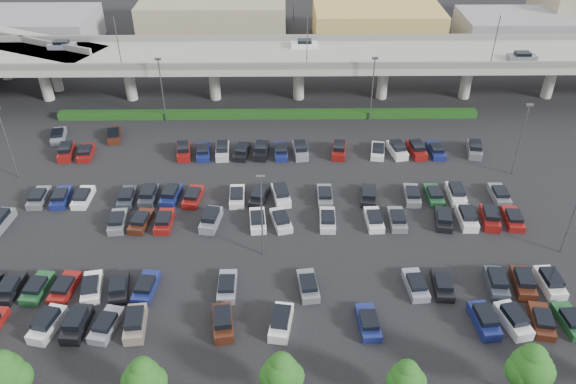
{
  "coord_description": "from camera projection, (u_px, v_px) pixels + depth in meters",
  "views": [
    {
      "loc": [
        2.22,
        -55.11,
        40.81
      ],
      "look_at": [
        2.87,
        1.15,
        2.0
      ],
      "focal_mm": 35.0,
      "sensor_mm": 36.0,
      "label": 1
    }
  ],
  "objects": [
    {
      "name": "light_poles",
      "position": [
        229.0,
        159.0,
        66.57
      ],
      "size": [
        66.9,
        48.38,
        10.3
      ],
      "color": "#4B4B50",
      "rests_on": "ground"
    },
    {
      "name": "ground",
      "position": [
        265.0,
        211.0,
        68.51
      ],
      "size": [
        280.0,
        280.0,
        0.0
      ],
      "primitive_type": "plane",
      "color": "black"
    },
    {
      "name": "distant_buildings",
      "position": [
        330.0,
        21.0,
        117.38
      ],
      "size": [
        138.0,
        24.0,
        9.0
      ],
      "color": "gray",
      "rests_on": "ground"
    },
    {
      "name": "tree_row",
      "position": [
        265.0,
        373.0,
        44.68
      ],
      "size": [
        65.07,
        3.66,
        5.94
      ],
      "color": "#332316",
      "rests_on": "ground"
    },
    {
      "name": "parked_cars",
      "position": [
        260.0,
        221.0,
        65.78
      ],
      "size": [
        63.16,
        41.68,
        1.67
      ],
      "color": "#313640",
      "rests_on": "ground"
    },
    {
      "name": "hedge",
      "position": [
        268.0,
        114.0,
        88.77
      ],
      "size": [
        66.0,
        1.6,
        1.1
      ],
      "primitive_type": "cube",
      "color": "#133810",
      "rests_on": "ground"
    },
    {
      "name": "overpass",
      "position": [
        267.0,
        59.0,
        90.89
      ],
      "size": [
        150.0,
        13.0,
        15.8
      ],
      "color": "gray",
      "rests_on": "ground"
    }
  ]
}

